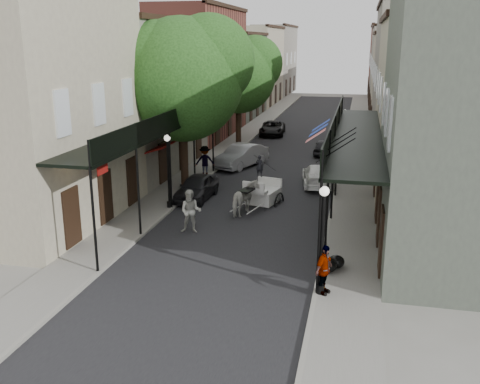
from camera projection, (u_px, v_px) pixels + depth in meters
The scene contains 24 objects.
ground at pixel (217, 262), 20.68m from camera, with size 140.00×140.00×0.00m, color gray.
road at pixel (287, 157), 39.45m from camera, with size 8.00×90.00×0.01m, color black.
sidewalk_left at pixel (222, 153), 40.49m from camera, with size 2.20×90.00×0.12m, color gray.
sidewalk_right at pixel (356, 159), 38.38m from camera, with size 2.20×90.00×0.12m, color gray.
building_row_left at pixel (211, 75), 49.21m from camera, with size 5.00×80.00×10.50m, color #BAB295.
building_row_right at pixel (405, 77), 45.60m from camera, with size 5.00×80.00×10.50m, color gray.
gallery_left at pixel (161, 127), 27.13m from camera, with size 2.20×18.05×4.88m.
gallery_right at pixel (353, 134), 25.11m from camera, with size 2.20×18.05×4.88m.
tree_near at pixel (190, 74), 29.34m from camera, with size 7.31×6.80×9.63m.
tree_far at pixel (243, 72), 42.67m from camera, with size 6.45×6.00×8.61m.
lamppost_right_near at pixel (322, 239), 17.38m from camera, with size 0.32×0.32×3.71m.
lamppost_left at pixel (168, 170), 26.61m from camera, with size 0.32×0.32×3.71m.
lamppost_right_far at pixel (344, 136), 36.15m from camera, with size 0.32×0.32×3.71m.
horse at pixel (246, 199), 26.12m from camera, with size 0.87×1.92×1.62m, color beige.
carriage at pixel (266, 182), 28.23m from camera, with size 2.01×2.64×2.71m.
pedestrian_walking at pixel (191, 211), 23.64m from camera, with size 0.96×0.75×1.97m, color #B2B2A8.
pedestrian_sidewalk_left at pixel (205, 161), 33.27m from camera, with size 1.21×0.70×1.87m, color gray.
pedestrian_sidewalk_right at pixel (324, 270), 17.65m from camera, with size 1.00×0.42×1.71m, color gray.
car_left_near at pixel (197, 187), 28.75m from camera, with size 1.57×3.91×1.33m, color black.
car_left_mid at pixel (241, 156), 36.11m from camera, with size 1.61×4.62×1.52m, color #A0A0A5.
car_left_far at pixel (272, 128), 48.39m from camera, with size 2.09×4.53×1.26m, color black.
car_right_near at pixel (318, 175), 31.50m from camera, with size 1.76×4.32×1.25m, color white.
car_right_far at pixel (324, 147), 40.00m from camera, with size 1.39×3.46×1.18m, color black.
trash_bags at pixel (331, 263), 19.59m from camera, with size 0.95×1.10×0.59m.
Camera 1 is at (5.05, -18.49, 8.27)m, focal length 40.00 mm.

